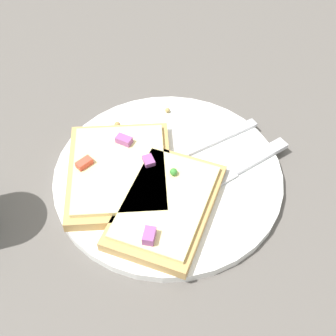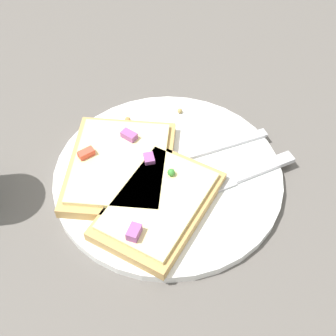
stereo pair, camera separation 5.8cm
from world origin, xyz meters
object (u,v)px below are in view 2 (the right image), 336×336
plate (168,176)px  fork (187,156)px  knife (227,181)px  pizza_slice_main (120,166)px  pizza_slice_corner (155,204)px

plate → fork: (-0.02, -0.03, 0.01)m
plate → fork: bearing=-121.4°
fork → knife: size_ratio=0.94×
pizza_slice_main → pizza_slice_corner: 0.07m
fork → pizza_slice_main: pizza_slice_main is taller
pizza_slice_corner → knife: bearing=-36.6°
fork → pizza_slice_corner: 0.09m
knife → pizza_slice_corner: (0.08, 0.06, 0.01)m
plate → pizza_slice_main: bearing=7.5°
pizza_slice_corner → fork: bearing=3.3°
plate → pizza_slice_corner: size_ratio=1.60×
knife → pizza_slice_corner: pizza_slice_corner is taller
plate → pizza_slice_main: (0.06, 0.01, 0.02)m
fork → plate: bearing=26.1°
plate → fork: 0.04m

